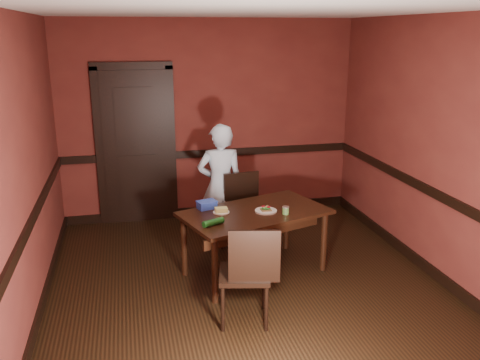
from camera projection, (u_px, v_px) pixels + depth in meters
name	position (u px, v px, depth m)	size (l,w,h in m)	color
floor	(248.00, 288.00, 5.20)	(4.00, 4.50, 0.01)	black
ceiling	(249.00, 10.00, 4.44)	(4.00, 4.50, 0.01)	silver
wall_back	(209.00, 121.00, 6.92)	(4.00, 0.02, 2.70)	maroon
wall_front	(347.00, 259.00, 2.71)	(4.00, 0.02, 2.70)	maroon
wall_left	(24.00, 172.00, 4.39)	(0.02, 4.50, 2.70)	maroon
wall_right	(436.00, 149.00, 5.24)	(0.02, 4.50, 2.70)	maroon
dado_back	(210.00, 153.00, 7.04)	(4.00, 0.03, 0.10)	black
dado_left	(32.00, 221.00, 4.52)	(0.03, 4.50, 0.10)	black
dado_right	(430.00, 191.00, 5.37)	(0.03, 4.50, 0.10)	black
baseboard_back	(211.00, 210.00, 7.27)	(4.00, 0.03, 0.12)	black
baseboard_left	(42.00, 304.00, 4.76)	(0.03, 4.50, 0.12)	black
baseboard_right	(422.00, 263.00, 5.60)	(0.03, 4.50, 0.12)	black
door	(136.00, 143.00, 6.75)	(1.05, 0.07, 2.20)	black
dining_table	(255.00, 242.00, 5.44)	(1.50, 0.85, 0.70)	black
chair_far	(243.00, 216.00, 5.89)	(0.43, 0.43, 0.93)	black
chair_near	(244.00, 272.00, 4.50)	(0.44, 0.44, 0.94)	black
person	(220.00, 186.00, 6.05)	(0.55, 0.36, 1.50)	silver
sandwich_plate	(266.00, 210.00, 5.32)	(0.23, 0.23, 0.06)	white
sauce_jar	(286.00, 210.00, 5.24)	(0.07, 0.07, 0.08)	#55813D
cheese_saucer	(221.00, 211.00, 5.29)	(0.17, 0.17, 0.05)	white
food_tub	(207.00, 205.00, 5.41)	(0.23, 0.19, 0.09)	blue
wrapped_veg	(213.00, 222.00, 4.94)	(0.06, 0.06, 0.23)	#155318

